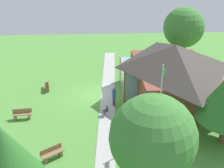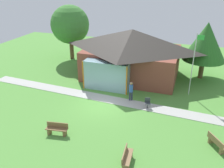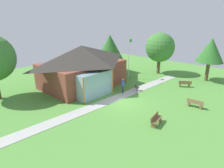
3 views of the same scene
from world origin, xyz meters
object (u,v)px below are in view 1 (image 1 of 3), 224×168
object	(u,v)px
patio_chair_lawn_spare	(106,111)
pavilion	(171,70)
bench_lawn_far_right	(52,153)
visitor_on_path	(114,95)
tree_behind_pavilion_left	(184,28)
tree_east_hedge	(153,137)
tree_far_east	(4,156)
flagpole	(161,99)
bench_front_center	(47,86)
bench_front_right	(22,114)

from	to	relation	value
patio_chair_lawn_spare	pavilion	bearing A→B (deg)	-81.15
bench_lawn_far_right	patio_chair_lawn_spare	world-z (taller)	patio_chair_lawn_spare
patio_chair_lawn_spare	visitor_on_path	distance (m)	1.88
visitor_on_path	pavilion	bearing A→B (deg)	85.76
patio_chair_lawn_spare	tree_behind_pavilion_left	size ratio (longest dim) A/B	0.13
pavilion	visitor_on_path	world-z (taller)	pavilion
tree_east_hedge	tree_far_east	size ratio (longest dim) A/B	1.07
flagpole	bench_front_center	size ratio (longest dim) A/B	3.61
bench_front_center	visitor_on_path	xyz separation A→B (m)	(3.52, 6.28, 0.62)
pavilion	tree_far_east	bearing A→B (deg)	-40.10
bench_front_center	tree_behind_pavilion_left	distance (m)	16.84
bench_lawn_far_right	patio_chair_lawn_spare	xyz separation A→B (m)	(-5.07, 3.62, 0.01)
tree_east_hedge	tree_far_east	xyz separation A→B (m)	(1.14, -6.72, 0.14)
bench_front_center	visitor_on_path	world-z (taller)	visitor_on_path
bench_lawn_far_right	tree_behind_pavilion_left	world-z (taller)	tree_behind_pavilion_left
flagpole	bench_front_center	distance (m)	12.61
visitor_on_path	tree_far_east	world-z (taller)	tree_far_east
bench_lawn_far_right	bench_front_center	bearing A→B (deg)	-113.52
patio_chair_lawn_spare	bench_front_right	bearing A→B (deg)	72.85
bench_front_right	tree_behind_pavilion_left	world-z (taller)	tree_behind_pavilion_left
patio_chair_lawn_spare	tree_far_east	size ratio (longest dim) A/B	0.15
bench_front_right	tree_far_east	world-z (taller)	tree_far_east
flagpole	patio_chair_lawn_spare	bearing A→B (deg)	-130.56
bench_front_center	bench_lawn_far_right	distance (m)	10.37
flagpole	bench_front_right	xyz separation A→B (m)	(-3.02, -10.32, -2.69)
bench_front_center	patio_chair_lawn_spare	xyz separation A→B (m)	(5.13, 5.50, 0.01)
bench_lawn_far_right	visitor_on_path	distance (m)	8.01
bench_lawn_far_right	tree_east_hedge	bearing A→B (deg)	114.41
bench_front_right	tree_far_east	xyz separation A→B (m)	(9.57, 1.97, 3.70)
pavilion	tree_behind_pavilion_left	distance (m)	9.51
bench_front_center	tree_east_hedge	size ratio (longest dim) A/B	0.25
bench_front_center	pavilion	bearing A→B (deg)	-109.40
pavilion	tree_behind_pavilion_left	xyz separation A→B (m)	(-8.67, 3.52, 1.71)
bench_lawn_far_right	bench_front_right	bearing A→B (deg)	-92.42
bench_front_center	bench_front_right	world-z (taller)	same
pavilion	bench_front_center	distance (m)	11.89
flagpole	tree_far_east	distance (m)	10.66
flagpole	patio_chair_lawn_spare	distance (m)	5.49
flagpole	visitor_on_path	distance (m)	5.91
pavilion	bench_front_center	world-z (taller)	pavilion
bench_lawn_far_right	visitor_on_path	xyz separation A→B (m)	(-6.68, 4.39, 0.62)
bench_front_right	tree_east_hedge	size ratio (longest dim) A/B	0.25
pavilion	tree_behind_pavilion_left	bearing A→B (deg)	157.92
visitor_on_path	bench_front_right	bearing A→B (deg)	-96.57
bench_front_right	bench_lawn_far_right	xyz separation A→B (m)	(4.97, 3.06, 0.00)
tree_behind_pavilion_left	tree_east_hedge	bearing A→B (deg)	-20.31
bench_lawn_far_right	visitor_on_path	world-z (taller)	visitor_on_path
flagpole	patio_chair_lawn_spare	xyz separation A→B (m)	(-3.12, -3.65, -2.68)
bench_lawn_far_right	pavilion	bearing A→B (deg)	-173.88
bench_front_center	tree_far_east	world-z (taller)	tree_far_east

